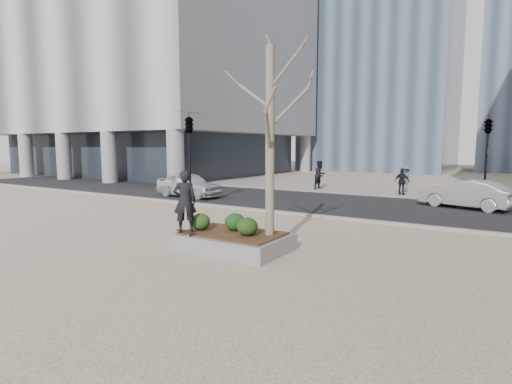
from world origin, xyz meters
The scene contains 18 objects.
ground centered at (0.00, 0.00, 0.00)m, with size 120.00×120.00×0.00m, color #C0AA8D.
street centered at (0.00, 10.00, 0.01)m, with size 60.00×8.00×0.02m, color black.
far_sidewalk centered at (0.00, 17.00, 0.01)m, with size 60.00×6.00×0.02m, color gray.
planter centered at (1.00, 0.00, 0.23)m, with size 3.00×2.00×0.45m, color gray.
planter_mulch centered at (1.00, 0.00, 0.47)m, with size 2.70×1.70×0.04m, color #382314.
sycamore_tree centered at (2.00, 0.30, 3.79)m, with size 2.80×2.80×6.60m, color gray, non-canonical shape.
shrub_left centered at (0.01, -0.23, 0.73)m, with size 0.57×0.57×0.48m, color #143811.
shrub_middle centered at (0.90, 0.22, 0.74)m, with size 0.59×0.59×0.50m, color #113410.
shrub_right centered at (1.55, -0.12, 0.74)m, with size 0.58×0.58×0.49m, color #193A12.
skateboard centered at (-0.10, -0.75, 0.49)m, with size 0.78×0.20×0.07m, color black, non-canonical shape.
skateboarder centered at (-0.10, -0.75, 1.38)m, with size 0.63×0.41×1.71m, color black.
police_car centered at (-7.73, 8.03, 0.71)m, with size 1.64×4.08×1.39m, color silver.
car_silver centered at (5.90, 11.69, 0.68)m, with size 1.40×4.02×1.32m, color #A3A6AB.
pedestrian_a centered at (-3.13, 15.89, 0.96)m, with size 0.91×0.71×1.88m, color black.
pedestrian_b centered at (2.12, 17.07, 0.86)m, with size 1.09×0.62×1.68m, color #44527B.
pedestrian_c centered at (2.25, 15.44, 0.81)m, with size 0.92×0.38×1.56m, color black.
traffic_light_near centered at (-5.50, 5.60, 2.25)m, with size 0.60×2.48×4.50m, color black, non-canonical shape.
traffic_light_far centered at (6.50, 14.60, 2.25)m, with size 0.60×2.48×4.50m, color black, non-canonical shape.
Camera 1 is at (7.35, -8.95, 2.90)m, focal length 28.00 mm.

